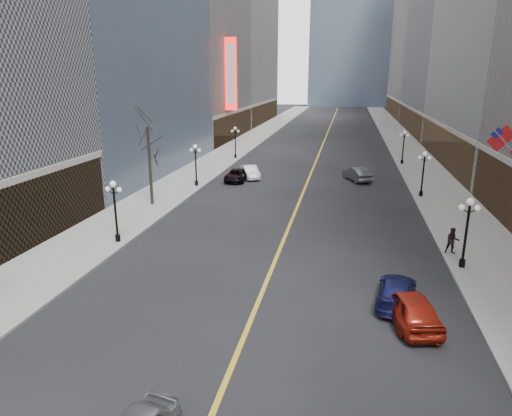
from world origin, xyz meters
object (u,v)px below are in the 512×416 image
at_px(streetlamp_east_2, 423,169).
at_px(streetlamp_east_3, 404,144).
at_px(streetlamp_west_3, 235,139).
at_px(car_sb_far, 357,174).
at_px(car_nb_mid, 250,172).
at_px(car_sb_near, 397,291).
at_px(streetlamp_west_2, 196,161).
at_px(car_nb_far, 237,175).
at_px(car_sb_mid, 410,307).
at_px(streetlamp_west_1, 115,205).
at_px(streetlamp_east_1, 467,225).

distance_m(streetlamp_east_2, streetlamp_east_3, 18.00).
height_order(streetlamp_west_3, car_sb_far, streetlamp_west_3).
distance_m(car_nb_mid, car_sb_near, 32.30).
height_order(streetlamp_west_2, car_nb_far, streetlamp_west_2).
relative_size(car_sb_near, car_sb_mid, 0.97).
relative_size(streetlamp_east_2, car_sb_near, 0.94).
xyz_separation_m(streetlamp_west_2, streetlamp_west_3, (0.00, 18.00, 0.00)).
bearing_deg(streetlamp_east_2, streetlamp_west_1, -142.67).
xyz_separation_m(car_sb_mid, car_sb_far, (-2.15, 32.02, -0.04)).
distance_m(streetlamp_west_1, car_sb_mid, 21.00).
bearing_deg(streetlamp_east_2, car_sb_far, 133.49).
xyz_separation_m(streetlamp_east_1, streetlamp_west_3, (-23.60, 36.00, 0.00)).
distance_m(car_nb_far, car_sb_mid, 33.12).
xyz_separation_m(streetlamp_west_3, car_sb_mid, (19.52, -43.46, -2.06)).
height_order(streetlamp_east_3, streetlamp_west_2, same).
xyz_separation_m(streetlamp_east_1, car_sb_near, (-4.50, -5.49, -2.21)).
bearing_deg(car_sb_far, streetlamp_west_1, 30.55).
distance_m(streetlamp_east_3, streetlamp_west_1, 43.05).
distance_m(streetlamp_east_2, streetlamp_west_3, 29.68).
height_order(streetlamp_east_2, streetlamp_west_2, same).
relative_size(streetlamp_east_1, car_sb_far, 0.93).
relative_size(streetlamp_east_1, car_sb_near, 0.94).
height_order(car_sb_mid, car_sb_far, car_sb_mid).
distance_m(streetlamp_west_3, car_nb_far, 15.01).
bearing_deg(streetlamp_west_1, streetlamp_east_2, 37.33).
bearing_deg(streetlamp_west_1, car_sb_near, -16.04).
xyz_separation_m(streetlamp_west_2, car_nb_far, (3.66, 3.61, -2.22)).
height_order(car_nb_mid, car_sb_near, car_nb_mid).
bearing_deg(streetlamp_east_1, streetlamp_east_3, 90.00).
height_order(streetlamp_east_3, car_nb_mid, streetlamp_east_3).
height_order(streetlamp_west_3, car_nb_far, streetlamp_west_3).
bearing_deg(car_sb_mid, streetlamp_west_1, -33.98).
height_order(streetlamp_west_3, car_nb_mid, streetlamp_west_3).
xyz_separation_m(streetlamp_east_3, car_nb_mid, (-18.73, -12.49, -2.15)).
bearing_deg(streetlamp_west_2, streetlamp_west_3, 90.00).
height_order(car_nb_mid, car_sb_far, car_sb_far).
height_order(streetlamp_west_2, streetlamp_west_3, same).
bearing_deg(car_sb_mid, car_sb_near, -90.97).
bearing_deg(streetlamp_west_2, car_nb_far, 44.60).
relative_size(streetlamp_east_3, car_sb_mid, 0.92).
bearing_deg(car_nb_far, streetlamp_west_2, -136.94).
xyz_separation_m(streetlamp_west_3, car_sb_far, (17.37, -11.44, -2.10)).
bearing_deg(car_nb_mid, streetlamp_west_2, -156.19).
xyz_separation_m(streetlamp_east_3, car_sb_near, (-4.50, -41.49, -2.21)).
bearing_deg(car_nb_mid, car_sb_far, -19.86).
xyz_separation_m(streetlamp_east_3, streetlamp_west_3, (-23.60, 0.00, 0.00)).
relative_size(streetlamp_west_3, car_sb_mid, 0.92).
height_order(streetlamp_west_1, car_sb_far, streetlamp_west_1).
bearing_deg(streetlamp_west_2, car_sb_far, 20.70).
bearing_deg(streetlamp_east_3, car_sb_near, -96.19).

